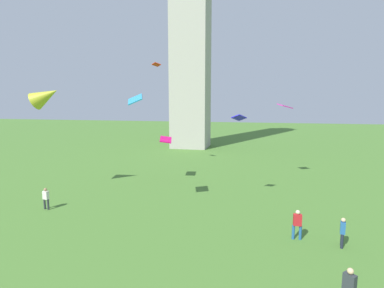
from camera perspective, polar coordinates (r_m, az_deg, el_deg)
The scene contains 10 objects.
person_0 at distance 25.64m, azimuth -26.49°, elevation -9.24°, with size 0.52×0.33×1.71m.
person_1 at distance 19.45m, azimuth 27.19°, elevation -14.72°, with size 0.36×0.53×1.74m.
person_2 at distance 19.35m, azimuth 19.76°, elevation -14.21°, with size 0.57×0.30×1.84m.
person_3 at distance 14.33m, azimuth 28.20°, elevation -23.17°, with size 0.52×0.51×1.79m.
kite_flying_0 at distance 30.47m, azimuth -5.12°, elevation 0.88°, with size 1.56×1.96×0.64m.
kite_flying_1 at distance 36.19m, azimuth -6.94°, elevation 15.06°, with size 1.33×1.35×0.40m.
kite_flying_2 at distance 23.49m, azimuth 9.13°, elevation 5.07°, with size 1.21×1.25×0.60m.
kite_flying_4 at distance 21.23m, azimuth -10.97°, elevation 8.52°, with size 1.52×1.65×0.87m.
kite_flying_5 at distance 28.56m, azimuth -26.50°, elevation 8.35°, with size 2.93×2.07×2.37m.
kite_flying_6 at distance 31.82m, azimuth 17.59°, elevation 7.03°, with size 1.66×1.61×0.54m.
Camera 1 is at (6.69, -4.06, 8.22)m, focal length 27.48 mm.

